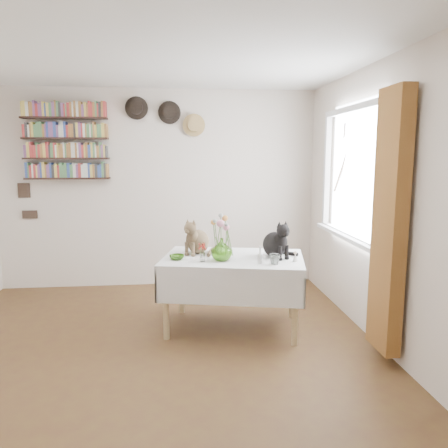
{
  "coord_description": "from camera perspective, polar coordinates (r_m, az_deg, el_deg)",
  "views": [
    {
      "loc": [
        0.24,
        -3.37,
        1.68
      ],
      "look_at": [
        0.66,
        0.59,
        1.05
      ],
      "focal_mm": 35.0,
      "sensor_mm": 36.0,
      "label": 1
    }
  ],
  "objects": [
    {
      "name": "tabby_cat",
      "position": [
        4.35,
        -3.42,
        -1.46
      ],
      "size": [
        0.38,
        0.39,
        0.36
      ],
      "primitive_type": null,
      "rotation": [
        0.0,
        0.0,
        -0.65
      ],
      "color": "brown",
      "rests_on": "dining_table"
    },
    {
      "name": "dining_table",
      "position": [
        4.26,
        1.2,
        -6.61
      ],
      "size": [
        1.48,
        1.12,
        0.71
      ],
      "color": "white",
      "rests_on": "room"
    },
    {
      "name": "porcelain_figurine",
      "position": [
        4.07,
        9.29,
        -4.27
      ],
      "size": [
        0.05,
        0.05,
        0.1
      ],
      "color": "white",
      "rests_on": "dining_table"
    },
    {
      "name": "wall_art_plaques",
      "position": [
        5.93,
        -24.4,
        2.82
      ],
      "size": [
        0.21,
        0.02,
        0.44
      ],
      "color": "#38281E",
      "rests_on": "room"
    },
    {
      "name": "curtain",
      "position": [
        3.69,
        20.8,
        0.13
      ],
      "size": [
        0.12,
        0.38,
        2.1
      ],
      "primitive_type": "cube",
      "color": "brown",
      "rests_on": "room"
    },
    {
      "name": "window",
      "position": [
        4.53,
        16.47,
        5.02
      ],
      "size": [
        0.12,
        1.52,
        1.32
      ],
      "color": "white",
      "rests_on": "room"
    },
    {
      "name": "berry_jar",
      "position": [
        4.01,
        -2.83,
        -3.66
      ],
      "size": [
        0.05,
        0.05,
        0.2
      ],
      "color": "white",
      "rests_on": "dining_table"
    },
    {
      "name": "wall_hats",
      "position": [
        5.58,
        -7.49,
        13.91
      ],
      "size": [
        0.98,
        0.09,
        0.48
      ],
      "color": "black",
      "rests_on": "room"
    },
    {
      "name": "bookshelf_unit",
      "position": [
        5.69,
        -19.96,
        10.09
      ],
      "size": [
        1.0,
        0.16,
        0.91
      ],
      "color": "black",
      "rests_on": "room"
    },
    {
      "name": "flower_bouquet",
      "position": [
        4.02,
        -0.32,
        -0.03
      ],
      "size": [
        0.17,
        0.13,
        0.39
      ],
      "color": "#4C7233",
      "rests_on": "flower_vase"
    },
    {
      "name": "green_bowl",
      "position": [
        4.13,
        -6.17,
        -4.33
      ],
      "size": [
        0.19,
        0.19,
        0.04
      ],
      "primitive_type": "imported",
      "rotation": [
        0.0,
        0.0,
        -0.44
      ],
      "color": "#7BBB41",
      "rests_on": "dining_table"
    },
    {
      "name": "black_cat",
      "position": [
        4.21,
        6.63,
        -1.81
      ],
      "size": [
        0.35,
        0.38,
        0.37
      ],
      "primitive_type": null,
      "rotation": [
        0.0,
        0.0,
        0.39
      ],
      "color": "black",
      "rests_on": "dining_table"
    },
    {
      "name": "drinking_glass",
      "position": [
        3.95,
        6.66,
        -4.59
      ],
      "size": [
        0.11,
        0.11,
        0.09
      ],
      "primitive_type": "imported",
      "rotation": [
        0.0,
        0.0,
        -0.05
      ],
      "color": "white",
      "rests_on": "dining_table"
    },
    {
      "name": "flower_vase",
      "position": [
        4.05,
        -0.32,
        -3.32
      ],
      "size": [
        0.23,
        0.23,
        0.21
      ],
      "primitive_type": "imported",
      "rotation": [
        0.0,
        0.0,
        0.12
      ],
      "color": "#7BBB41",
      "rests_on": "dining_table"
    },
    {
      "name": "room",
      "position": [
        3.41,
        -9.99,
        1.59
      ],
      "size": [
        4.08,
        4.58,
        2.58
      ],
      "color": "brown",
      "rests_on": "ground"
    },
    {
      "name": "candlestick",
      "position": [
        3.96,
        4.72,
        -4.4
      ],
      "size": [
        0.04,
        0.04,
        0.16
      ],
      "color": "white",
      "rests_on": "dining_table"
    }
  ]
}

